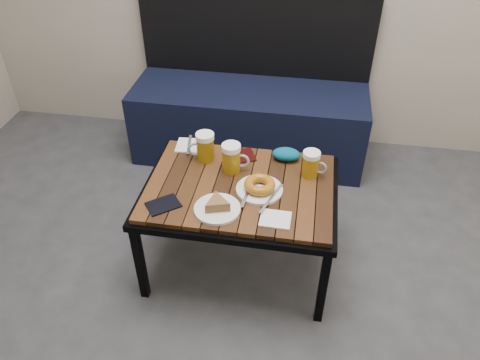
% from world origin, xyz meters
% --- Properties ---
extents(bench, '(1.40, 0.50, 0.95)m').
position_xyz_m(bench, '(-0.24, 1.76, 0.27)').
color(bench, black).
rests_on(bench, ground).
extents(cafe_table, '(0.84, 0.62, 0.47)m').
position_xyz_m(cafe_table, '(-0.14, 0.82, 0.43)').
color(cafe_table, black).
rests_on(cafe_table, ground).
extents(beer_mug_left, '(0.13, 0.09, 0.14)m').
position_xyz_m(beer_mug_left, '(-0.33, 0.98, 0.54)').
color(beer_mug_left, '#966A0C').
rests_on(beer_mug_left, cafe_table).
extents(beer_mug_centre, '(0.12, 0.08, 0.14)m').
position_xyz_m(beer_mug_centre, '(-0.20, 0.92, 0.54)').
color(beer_mug_centre, '#966A0C').
rests_on(beer_mug_centre, cafe_table).
extents(beer_mug_right, '(0.11, 0.08, 0.12)m').
position_xyz_m(beer_mug_right, '(0.15, 0.94, 0.53)').
color(beer_mug_right, '#966A0C').
rests_on(beer_mug_right, cafe_table).
extents(plate_pie, '(0.19, 0.19, 0.05)m').
position_xyz_m(plate_pie, '(-0.21, 0.64, 0.49)').
color(plate_pie, white).
rests_on(plate_pie, cafe_table).
extents(plate_bagel, '(0.20, 0.26, 0.06)m').
position_xyz_m(plate_bagel, '(-0.05, 0.79, 0.49)').
color(plate_bagel, white).
rests_on(plate_bagel, cafe_table).
extents(napkin_left, '(0.13, 0.16, 0.01)m').
position_xyz_m(napkin_left, '(-0.43, 1.07, 0.48)').
color(napkin_left, white).
rests_on(napkin_left, cafe_table).
extents(napkin_right, '(0.12, 0.10, 0.01)m').
position_xyz_m(napkin_right, '(0.03, 0.62, 0.48)').
color(napkin_right, white).
rests_on(napkin_right, cafe_table).
extents(passport_navy, '(0.16, 0.15, 0.01)m').
position_xyz_m(passport_navy, '(-0.43, 0.63, 0.48)').
color(passport_navy, black).
rests_on(passport_navy, cafe_table).
extents(passport_burgundy, '(0.12, 0.13, 0.01)m').
position_xyz_m(passport_burgundy, '(-0.15, 1.04, 0.47)').
color(passport_burgundy, black).
rests_on(passport_burgundy, cafe_table).
extents(knit_pouch, '(0.13, 0.09, 0.06)m').
position_xyz_m(knit_pouch, '(0.04, 1.04, 0.50)').
color(knit_pouch, navy).
rests_on(knit_pouch, cafe_table).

